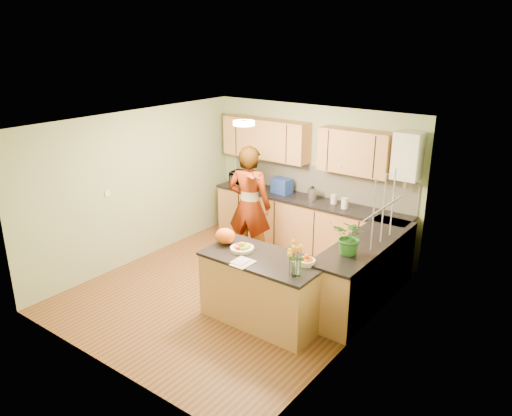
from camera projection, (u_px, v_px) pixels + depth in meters
The scene contains 28 objects.
floor at pixel (233, 290), 7.44m from camera, with size 4.50×4.50×0.00m, color brown.
ceiling at pixel (230, 123), 6.62m from camera, with size 4.00×4.50×0.02m, color white.
wall_back at pixel (313, 177), 8.73m from camera, with size 4.00×0.02×2.50m, color #9BAE7C.
wall_front at pixel (98, 268), 5.33m from camera, with size 4.00×0.02×2.50m, color #9BAE7C.
wall_left at pixel (137, 187), 8.16m from camera, with size 0.02×4.50×2.50m, color #9BAE7C.
wall_right at pixel (362, 246), 5.90m from camera, with size 0.02×4.50×2.50m, color #9BAE7C.
back_counter at pixel (307, 225), 8.71m from camera, with size 3.64×0.62×0.94m.
right_counter at pixel (365, 272), 6.97m from camera, with size 0.62×2.24×0.94m.
splashback at pixel (317, 181), 8.68m from camera, with size 3.60×0.02×0.52m, color beige.
upper_cabinets at pixel (300, 144), 8.51m from camera, with size 3.20×0.34×0.70m.
boiler at pixel (408, 156), 7.44m from camera, with size 0.40×0.30×0.86m.
window_right at pixel (384, 208), 6.26m from camera, with size 0.01×1.30×1.05m.
light_switch at pixel (107, 193), 7.68m from camera, with size 0.02×0.09×0.09m, color white.
ceiling_lamp at pixel (244, 123), 6.86m from camera, with size 0.30×0.30×0.07m.
peninsula_island at pixel (263, 289), 6.54m from camera, with size 1.60×0.82×0.92m.
fruit_dish at pixel (242, 247), 6.57m from camera, with size 0.32×0.32×0.11m.
orange_bowl at pixel (307, 260), 6.17m from camera, with size 0.22×0.22×0.13m.
flower_vase at pixel (296, 251), 5.81m from camera, with size 0.25×0.25×0.47m.
orange_bag at pixel (225, 236), 6.77m from camera, with size 0.29×0.24×0.22m, color orange.
papers at pixel (243, 263), 6.22m from camera, with size 0.22×0.29×0.01m, color silver.
violinist at pixel (249, 206), 8.05m from camera, with size 0.72×0.48×1.99m, color #E4B48C.
violin at pixel (251, 175), 7.58m from camera, with size 0.53×0.21×0.11m, color #570F05, non-canonical shape.
microwave at pixel (244, 179), 9.27m from camera, with size 0.48×0.32×0.26m, color white.
blue_box at pixel (282, 186), 8.85m from camera, with size 0.33×0.24×0.27m, color navy.
kettle at pixel (312, 193), 8.49m from camera, with size 0.15×0.15×0.28m.
jar_cream at pixel (334, 199), 8.29m from camera, with size 0.11×0.11×0.16m, color beige.
jar_white at pixel (345, 203), 8.08m from camera, with size 0.11×0.11×0.18m, color white.
potted_plant at pixel (351, 237), 6.34m from camera, with size 0.43×0.37×0.48m, color #2A6923.
Camera 1 is at (4.24, -5.10, 3.62)m, focal length 35.00 mm.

